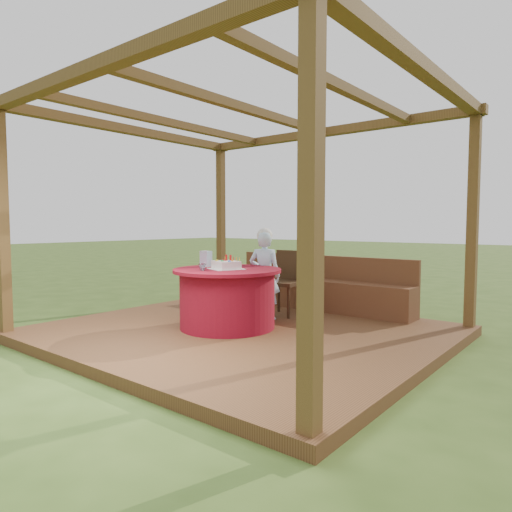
{
  "coord_description": "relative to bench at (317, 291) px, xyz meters",
  "views": [
    {
      "loc": [
        3.58,
        -4.2,
        1.4
      ],
      "look_at": [
        0.0,
        0.25,
        1.0
      ],
      "focal_mm": 32.0,
      "sensor_mm": 36.0,
      "label": 1
    }
  ],
  "objects": [
    {
      "name": "drinking_glass",
      "position": [
        -0.28,
        -2.14,
        0.51
      ],
      "size": [
        0.09,
        0.09,
        0.08
      ],
      "primitive_type": "imported",
      "rotation": [
        0.0,
        0.0,
        0.05
      ],
      "color": "white",
      "rests_on": "table"
    },
    {
      "name": "bench",
      "position": [
        0.0,
        0.0,
        0.0
      ],
      "size": [
        3.0,
        0.42,
        0.8
      ],
      "color": "brown",
      "rests_on": "deck"
    },
    {
      "name": "table",
      "position": [
        -0.2,
        -1.79,
        0.11
      ],
      "size": [
        1.33,
        1.33,
        0.73
      ],
      "color": "maroon",
      "rests_on": "deck"
    },
    {
      "name": "deck",
      "position": [
        0.0,
        -1.72,
        -0.32
      ],
      "size": [
        4.5,
        4.0,
        0.12
      ],
      "primitive_type": "cube",
      "color": "brown",
      "rests_on": "ground"
    },
    {
      "name": "gift_bag",
      "position": [
        -0.61,
        -1.75,
        0.57
      ],
      "size": [
        0.15,
        0.1,
        0.2
      ],
      "primitive_type": "cube",
      "rotation": [
        0.0,
        0.0,
        -0.07
      ],
      "color": "#EA97D4",
      "rests_on": "table"
    },
    {
      "name": "elderly_woman",
      "position": [
        -0.15,
        -1.1,
        0.36
      ],
      "size": [
        0.5,
        0.41,
        1.23
      ],
      "color": "#ABE0FF",
      "rests_on": "deck"
    },
    {
      "name": "chair",
      "position": [
        -0.12,
        -0.64,
        0.24
      ],
      "size": [
        0.5,
        0.5,
        0.9
      ],
      "color": "#3A2412",
      "rests_on": "deck"
    },
    {
      "name": "pergola",
      "position": [
        0.0,
        -1.72,
        2.02
      ],
      "size": [
        4.5,
        4.0,
        2.72
      ],
      "color": "brown",
      "rests_on": "deck"
    },
    {
      "name": "ground",
      "position": [
        0.0,
        -1.72,
        -0.38
      ],
      "size": [
        60.0,
        60.0,
        0.0
      ],
      "primitive_type": "plane",
      "color": "#344F1A",
      "rests_on": "ground"
    },
    {
      "name": "birthday_cake",
      "position": [
        -0.18,
        -1.82,
        0.52
      ],
      "size": [
        0.49,
        0.49,
        0.17
      ],
      "color": "white",
      "rests_on": "table"
    }
  ]
}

